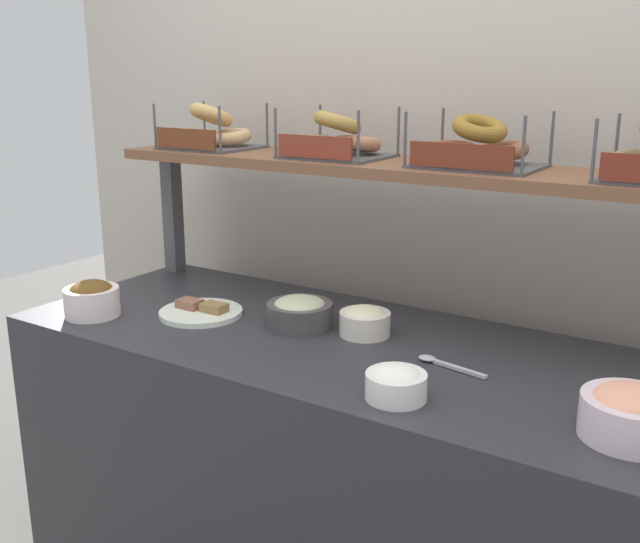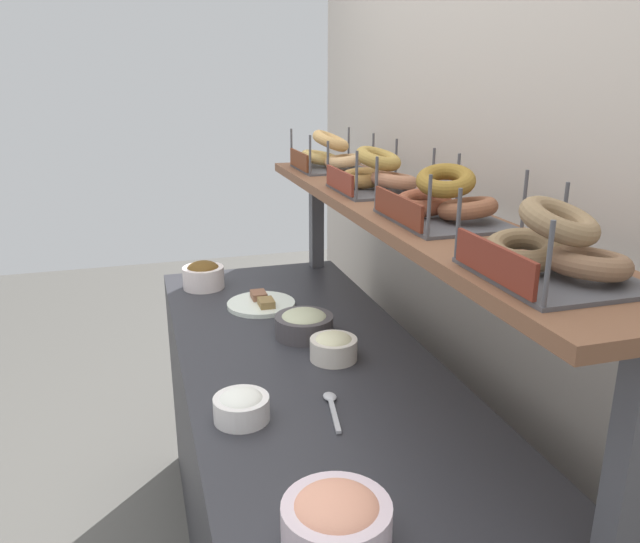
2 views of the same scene
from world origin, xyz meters
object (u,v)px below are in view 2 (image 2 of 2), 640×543
Objects in this scene: bowl_potato_salad at (333,346)px; bagel_basket_poppy at (554,251)px; bagel_basket_sesame at (330,156)px; bowl_chocolate_spread at (203,275)px; bagel_basket_everything at (377,176)px; bagel_basket_cinnamon_raisin at (443,202)px; bowl_lox_spread at (336,520)px; serving_spoon_near_plate at (332,405)px; bowl_cream_cheese at (241,406)px; bowl_tuna_salad at (304,323)px; serving_plate_white at (261,303)px.

bagel_basket_poppy reaches higher than bowl_potato_salad.
bagel_basket_sesame is 1.33m from bagel_basket_poppy.
bowl_chocolate_spread is 0.53× the size of bagel_basket_everything.
bowl_lox_spread is at bearing -40.68° from bagel_basket_cinnamon_raisin.
bowl_chocolate_spread is 1.13m from bagel_basket_cinnamon_raisin.
serving_spoon_near_plate is at bearing -145.39° from bagel_basket_poppy.
bowl_cream_cheese is 0.72× the size of serving_spoon_near_plate.
bowl_lox_spread is 0.68× the size of bagel_basket_sesame.
serving_spoon_near_plate is at bearing -31.41° from bagel_basket_everything.
bowl_chocolate_spread reaches higher than bowl_potato_salad.
bagel_basket_sesame is 0.95× the size of bagel_basket_poppy.
bowl_tuna_salad is 0.63× the size of bagel_basket_everything.
bagel_basket_sesame reaches higher than bowl_chocolate_spread.
bowl_tuna_salad is (-0.18, -0.04, 0.00)m from bowl_potato_salad.
bowl_lox_spread is 1.17m from serving_plate_white.
bowl_tuna_salad is (-0.87, 0.18, -0.01)m from bowl_lox_spread.
bowl_chocolate_spread is at bearing -158.73° from bowl_potato_salad.
bowl_tuna_salad is at bearing 168.41° from bowl_lox_spread.
bowl_cream_cheese is at bearing -50.79° from bowl_potato_salad.
bowl_chocolate_spread is 1.51m from bagel_basket_poppy.
bowl_cream_cheese is 0.45× the size of bagel_basket_poppy.
bagel_basket_cinnamon_raisin is at bearing 100.12° from serving_spoon_near_plate.
serving_plate_white is 1.25m from bagel_basket_poppy.
bagel_basket_cinnamon_raisin is at bearing 32.30° from bowl_tuna_salad.
bagel_basket_sesame reaches higher than serving_plate_white.
serving_plate_white is 0.82× the size of bagel_basket_everything.
bagel_basket_everything is 0.99× the size of bagel_basket_poppy.
bagel_basket_cinnamon_raisin reaches higher than bowl_chocolate_spread.
bowl_lox_spread is 0.46m from serving_spoon_near_plate.
bagel_basket_poppy reaches higher than bowl_cream_cheese.
bagel_basket_sesame reaches higher than bowl_potato_salad.
bowl_lox_spread is (1.42, 0.06, 0.00)m from bowl_chocolate_spread.
bowl_cream_cheese is 0.74m from serving_plate_white.
serving_plate_white is 0.72m from serving_spoon_near_plate.
bowl_tuna_salad is 0.65× the size of bagel_basket_sesame.
bagel_basket_everything is (0.25, 0.31, 0.47)m from serving_plate_white.
serving_spoon_near_plate is (0.01, 0.22, -0.03)m from bowl_cream_cheese.
bagel_basket_sesame reaches higher than bagel_basket_poppy.
bowl_tuna_salad reaches higher than bowl_cream_cheese.
bowl_potato_salad is 0.27m from serving_spoon_near_plate.
bowl_potato_salad is at bearing -163.97° from bagel_basket_poppy.
bowl_tuna_salad is 0.30m from serving_plate_white.
bowl_lox_spread is 1.08m from bagel_basket_everything.
serving_plate_white is at bearing 165.11° from bowl_cream_cheese.
bowl_potato_salad reaches higher than bowl_cream_cheese.
bagel_basket_everything reaches higher than bowl_potato_salad.
bowl_potato_salad is 0.74× the size of serving_spoon_near_plate.
bowl_cream_cheese is 0.50m from bowl_tuna_salad.
bowl_lox_spread is (0.69, -0.22, 0.01)m from bowl_potato_salad.
bagel_basket_poppy is (0.39, 0.27, 0.47)m from serving_spoon_near_plate.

